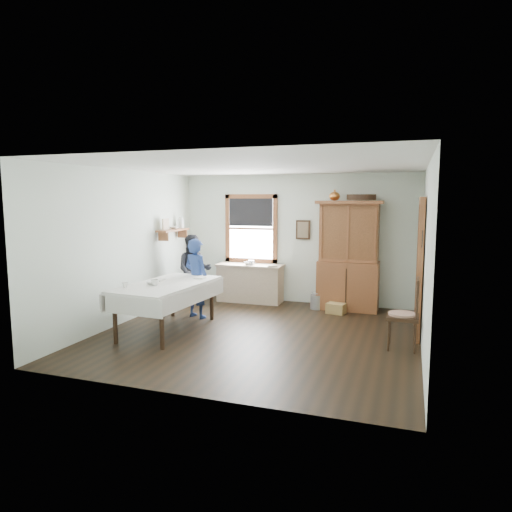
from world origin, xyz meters
name	(u,v)px	position (x,y,z in m)	size (l,w,h in m)	color
room	(259,252)	(0.00, 0.00, 1.35)	(5.01, 5.01, 2.70)	black
window	(251,225)	(-1.00, 2.46, 1.64)	(1.18, 0.07, 1.48)	white
doorway	(421,263)	(2.46, 0.85, 1.16)	(0.09, 1.14, 2.22)	#473D32
wall_shelf	(174,229)	(-2.37, 1.54, 1.57)	(0.24, 1.00, 0.44)	#9B5630
framed_picture	(303,230)	(0.15, 2.46, 1.55)	(0.30, 0.04, 0.40)	#301D10
rug_beater	(423,231)	(2.45, 0.30, 1.72)	(0.27, 0.27, 0.01)	black
work_counter	(250,283)	(-0.93, 2.19, 0.40)	(1.41, 0.54, 0.81)	tan
china_hutch	(349,256)	(1.14, 2.17, 1.08)	(1.27, 0.60, 2.16)	#9B5630
dining_table	(168,307)	(-1.50, -0.31, 0.40)	(1.06, 2.01, 0.80)	silver
spindle_chair	(403,313)	(2.22, -0.02, 0.53)	(0.49, 0.49, 1.06)	#301D10
pail	(317,302)	(0.56, 2.00, 0.14)	(0.27, 0.27, 0.29)	#A2A6AA
wicker_basket	(336,308)	(0.98, 1.75, 0.10)	(0.34, 0.24, 0.20)	#AC874E
woman_blue	(197,281)	(-1.42, 0.63, 0.68)	(0.50, 0.33, 1.36)	navy
figure_dark	(194,273)	(-1.89, 1.47, 0.68)	(0.66, 0.51, 1.36)	black
table_cup_a	(155,283)	(-1.58, -0.55, 0.85)	(0.12, 0.12, 0.10)	white
table_cup_b	(125,285)	(-1.94, -0.84, 0.85)	(0.09, 0.09, 0.09)	white
table_bowl	(153,283)	(-1.67, -0.47, 0.83)	(0.23, 0.23, 0.06)	white
counter_book	(268,265)	(-0.48, 2.08, 0.82)	(0.16, 0.21, 0.02)	#786950
counter_bowl	(249,263)	(-0.93, 2.12, 0.84)	(0.20, 0.20, 0.06)	white
shelf_bowl	(174,228)	(-2.37, 1.55, 1.60)	(0.22, 0.22, 0.05)	white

